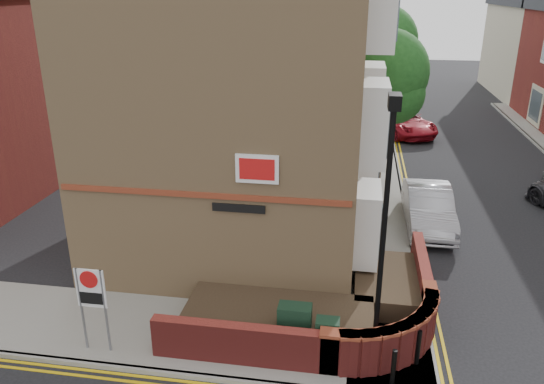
{
  "coord_description": "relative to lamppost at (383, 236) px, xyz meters",
  "views": [
    {
      "loc": [
        0.89,
        -9.35,
        8.35
      ],
      "look_at": [
        -1.29,
        4.0,
        3.12
      ],
      "focal_mm": 35.0,
      "sensor_mm": 36.0,
      "label": 1
    }
  ],
  "objects": [
    {
      "name": "pavement_main",
      "position": [
        0.4,
        14.8,
        -3.28
      ],
      "size": [
        2.0,
        32.0,
        0.12
      ],
      "primitive_type": "cube",
      "color": "gray",
      "rests_on": "ground"
    },
    {
      "name": "yellow_lines_side",
      "position": [
        -5.1,
        -1.45,
        -3.34
      ],
      "size": [
        13.0,
        0.28,
        0.01
      ],
      "primitive_type": "cube",
      "color": "gold",
      "rests_on": "ground"
    },
    {
      "name": "red_car_main",
      "position": [
        2.0,
        21.78,
        -2.6
      ],
      "size": [
        4.49,
        5.93,
        1.5
      ],
      "primitive_type": "imported",
      "rotation": [
        0.0,
        0.0,
        0.43
      ],
      "color": "maroon",
      "rests_on": "ground"
    },
    {
      "name": "zone_sign",
      "position": [
        -6.6,
        -0.7,
        -1.7
      ],
      "size": [
        0.72,
        0.07,
        2.2
      ],
      "color": "slate",
      "rests_on": "pavement_corner"
    },
    {
      "name": "pavement_corner",
      "position": [
        -5.1,
        0.3,
        -3.28
      ],
      "size": [
        13.0,
        3.0,
        0.12
      ],
      "primitive_type": "cube",
      "color": "gray",
      "rests_on": "ground"
    },
    {
      "name": "yellow_lines_main",
      "position": [
        1.65,
        14.8,
        -3.34
      ],
      "size": [
        0.28,
        32.0,
        0.01
      ],
      "primitive_type": "cube",
      "color": "gold",
      "rests_on": "ground"
    },
    {
      "name": "kerb_main_near",
      "position": [
        1.4,
        14.8,
        -3.28
      ],
      "size": [
        0.15,
        32.0,
        0.12
      ],
      "primitive_type": "cube",
      "color": "gray",
      "rests_on": "ground"
    },
    {
      "name": "tree_mid",
      "position": [
        0.4,
        20.85,
        1.85
      ],
      "size": [
        4.03,
        4.03,
        7.42
      ],
      "color": "#382B1E",
      "rests_on": "pavement_main"
    },
    {
      "name": "corner_building",
      "position": [
        -4.44,
        6.8,
        2.88
      ],
      "size": [
        8.95,
        10.4,
        13.6
      ],
      "color": "tan",
      "rests_on": "ground"
    },
    {
      "name": "far_terrace_cream",
      "position": [
        12.9,
        36.8,
        0.71
      ],
      "size": [
        5.4,
        12.4,
        8.0
      ],
      "color": "beige",
      "rests_on": "ground"
    },
    {
      "name": "utility_cabinet_large",
      "position": [
        -1.9,
        0.1,
        -2.62
      ],
      "size": [
        0.8,
        0.45,
        1.2
      ],
      "primitive_type": "cube",
      "color": "black",
      "rests_on": "pavement_corner"
    },
    {
      "name": "lamppost",
      "position": [
        0.0,
        0.0,
        0.0
      ],
      "size": [
        0.25,
        0.5,
        6.3
      ],
      "color": "black",
      "rests_on": "pavement_corner"
    },
    {
      "name": "tree_near",
      "position": [
        0.4,
        12.85,
        1.36
      ],
      "size": [
        3.64,
        3.65,
        6.7
      ],
      "color": "#382B1E",
      "rests_on": "pavement_main"
    },
    {
      "name": "tree_far",
      "position": [
        0.4,
        28.85,
        1.57
      ],
      "size": [
        3.81,
        3.81,
        7.0
      ],
      "color": "#382B1E",
      "rests_on": "pavement_main"
    },
    {
      "name": "bollard_far",
      "position": [
        1.0,
        -0.0,
        -2.77
      ],
      "size": [
        0.11,
        0.11,
        0.9
      ],
      "primitive_type": "cylinder",
      "color": "black",
      "rests_on": "pavement_corner"
    },
    {
      "name": "bollard_near",
      "position": [
        0.4,
        -0.8,
        -2.77
      ],
      "size": [
        0.11,
        0.11,
        0.9
      ],
      "primitive_type": "cylinder",
      "color": "black",
      "rests_on": "pavement_corner"
    },
    {
      "name": "utility_cabinet_small",
      "position": [
        -1.1,
        -0.2,
        -2.67
      ],
      "size": [
        0.55,
        0.4,
        1.1
      ],
      "primitive_type": "cube",
      "color": "black",
      "rests_on": "pavement_corner"
    },
    {
      "name": "kerb_side",
      "position": [
        -5.1,
        -1.2,
        -3.28
      ],
      "size": [
        13.0,
        0.15,
        0.12
      ],
      "primitive_type": "cube",
      "color": "gray",
      "rests_on": "ground"
    },
    {
      "name": "traffic_light_assembly",
      "position": [
        0.8,
        23.8,
        -0.56
      ],
      "size": [
        0.2,
        0.16,
        4.2
      ],
      "color": "black",
      "rests_on": "pavement_main"
    },
    {
      "name": "garden_wall",
      "position": [
        -1.6,
        1.3,
        -3.34
      ],
      "size": [
        6.8,
        6.0,
        1.2
      ],
      "primitive_type": null,
      "color": "maroon",
      "rests_on": "ground"
    },
    {
      "name": "silver_car_near",
      "position": [
        2.09,
        8.22,
        -2.59
      ],
      "size": [
        1.65,
        4.59,
        1.51
      ],
      "primitive_type": "imported",
      "rotation": [
        0.0,
        0.0,
        0.01
      ],
      "color": "#A8A9B0",
      "rests_on": "ground"
    }
  ]
}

